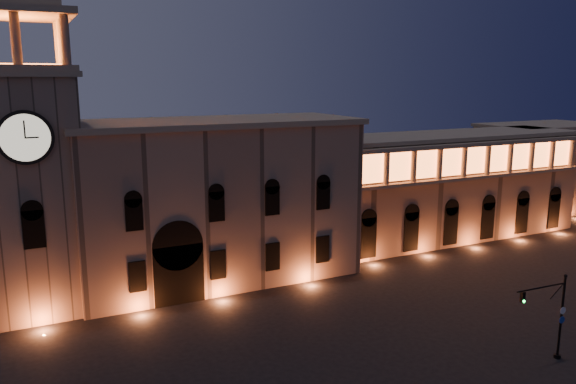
% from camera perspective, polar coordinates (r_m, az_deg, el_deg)
% --- Properties ---
extents(ground, '(160.00, 160.00, 0.00)m').
position_cam_1_polar(ground, '(46.74, 4.45, -16.47)').
color(ground, black).
rests_on(ground, ground).
extents(government_building, '(30.80, 12.80, 17.60)m').
position_cam_1_polar(government_building, '(61.95, -7.32, -0.84)').
color(government_building, '#8E725D').
rests_on(government_building, ground).
extents(clock_tower, '(9.80, 9.80, 32.40)m').
position_cam_1_polar(clock_tower, '(57.35, -24.84, 0.99)').
color(clock_tower, '#8E725D').
rests_on(clock_tower, ground).
extents(colonnade_wing, '(40.60, 11.50, 14.50)m').
position_cam_1_polar(colonnade_wing, '(80.98, 15.73, 0.68)').
color(colonnade_wing, '#896C57').
rests_on(colonnade_wing, ground).
extents(secondary_building, '(20.00, 12.00, 14.00)m').
position_cam_1_polar(secondary_building, '(103.73, 24.36, 2.19)').
color(secondary_building, '#896C57').
rests_on(secondary_building, ground).
extents(traffic_light, '(5.13, 0.59, 7.03)m').
position_cam_1_polar(traffic_light, '(49.27, 25.36, -11.35)').
color(traffic_light, black).
rests_on(traffic_light, ground).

